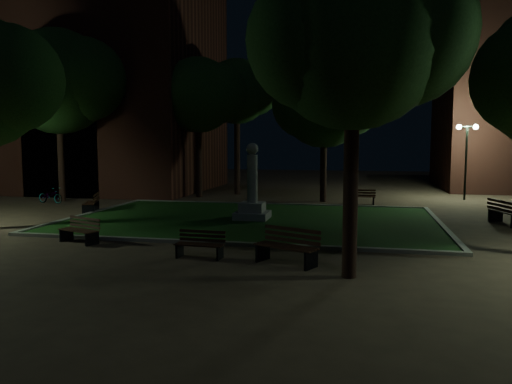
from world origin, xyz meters
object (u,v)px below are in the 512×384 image
bench_near_right (288,247)px  bench_west_near (80,231)px  bench_far_side (361,197)px  bench_near_left (200,245)px  bench_left_side (92,203)px  monument (252,198)px  bench_right_side (505,213)px  bicycle (50,195)px

bench_near_right → bench_west_near: bench_near_right is taller
bench_near_right → bench_far_side: bearing=106.7°
bench_near_left → bench_west_near: size_ratio=0.90×
bench_left_side → bench_near_right: bearing=31.4°
monument → bench_near_left: (-0.01, -6.92, -0.59)m
bench_near_left → bench_left_side: (-7.98, 7.85, 0.06)m
monument → bench_far_side: bearing=55.4°
bench_west_near → bench_left_side: 7.44m
bench_far_side → bench_near_left: bearing=69.2°
bench_west_near → bench_left_side: bearing=138.4°
bench_near_left → bench_near_right: bearing=-2.4°
bench_west_near → bench_right_side: (14.74, 6.76, 0.08)m
bicycle → bench_far_side: bearing=-69.3°
bench_near_right → bicycle: bearing=168.4°
bench_near_right → bench_west_near: size_ratio=1.18×
bench_left_side → bicycle: (-4.00, 2.61, 0.01)m
bench_west_near → bicycle: size_ratio=0.98×
bench_near_right → bench_west_near: bearing=-166.9°
bench_left_side → bench_right_side: 18.15m
bench_near_left → bench_far_side: 14.12m
bicycle → monument: bearing=-95.9°
bench_near_right → bicycle: (-14.55, 10.68, -0.03)m
bench_near_left → bench_far_side: size_ratio=0.93×
monument → bench_far_side: (4.47, 6.47, -0.57)m
bench_left_side → bench_near_left: bearing=24.3°
bench_near_left → bench_right_side: size_ratio=0.74×
bicycle → bench_left_side: bearing=-112.5°
bench_near_left → bench_near_right: 2.58m
monument → bench_left_side: 8.06m
bench_right_side → bicycle: 22.29m
bench_left_side → bench_far_side: size_ratio=1.12×
bench_near_right → bench_far_side: 13.75m
bench_far_side → bench_near_right: bearing=79.7°
bench_right_side → bicycle: bearing=66.5°
bench_west_near → bench_far_side: bench_far_side is taller
bench_near_right → bench_left_side: bench_near_right is taller
bench_far_side → bench_right_side: bearing=134.2°
monument → bench_right_side: bearing=6.0°
monument → bench_west_near: bearing=-128.8°
monument → bicycle: monument is taller
bench_near_right → bicycle: size_ratio=1.15×
bench_near_left → bench_near_right: bench_near_right is taller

